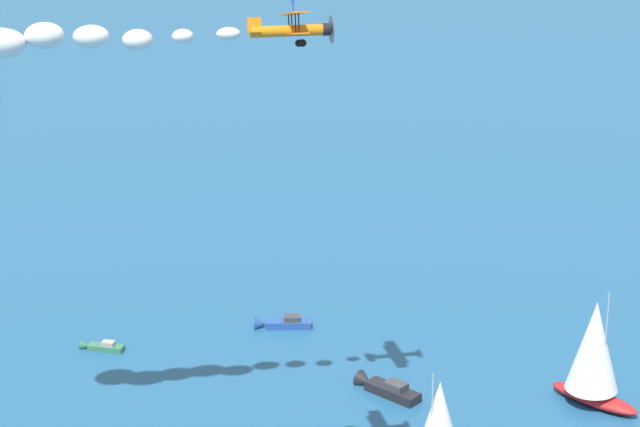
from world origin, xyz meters
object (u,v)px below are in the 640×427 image
object	(u,v)px
motorboat_trailing	(280,323)
sailboat_ahead	(439,419)
wingwalker_wingman	(293,1)
motorboat_outer_ring_e	(385,388)
sailboat_far_port	(594,352)
motorboat_near_centre	(100,347)
biplane_wingman	(294,29)

from	to	relation	value
motorboat_trailing	sailboat_ahead	size ratio (longest dim) A/B	0.75
wingwalker_wingman	sailboat_ahead	bearing A→B (deg)	148.36
sailboat_ahead	motorboat_outer_ring_e	bearing A→B (deg)	-151.49
sailboat_far_port	sailboat_ahead	size ratio (longest dim) A/B	1.40
motorboat_near_centre	sailboat_far_port	size ratio (longest dim) A/B	0.40
sailboat_far_port	sailboat_ahead	xyz separation A→B (m)	(15.04, -15.87, -1.81)
biplane_wingman	motorboat_near_centre	bearing A→B (deg)	-139.55
sailboat_ahead	wingwalker_wingman	world-z (taller)	wingwalker_wingman
sailboat_ahead	wingwalker_wingman	xyz separation A→B (m)	(18.39, -11.33, 46.12)
motorboat_outer_ring_e	sailboat_ahead	bearing A→B (deg)	28.51
sailboat_far_port	wingwalker_wingman	size ratio (longest dim) A/B	7.78
sailboat_ahead	biplane_wingman	world-z (taller)	biplane_wingman
motorboat_near_centre	sailboat_ahead	size ratio (longest dim) A/B	0.55
motorboat_outer_ring_e	biplane_wingman	xyz separation A→B (m)	(32.21, -3.91, 47.86)
sailboat_ahead	motorboat_near_centre	bearing A→B (deg)	-113.31
sailboat_ahead	motorboat_outer_ring_e	xyz separation A→B (m)	(-13.37, -7.26, -3.87)
motorboat_near_centre	motorboat_outer_ring_e	world-z (taller)	motorboat_outer_ring_e
wingwalker_wingman	motorboat_outer_ring_e	bearing A→B (deg)	172.70
sailboat_far_port	motorboat_outer_ring_e	size ratio (longest dim) A/B	1.69
motorboat_outer_ring_e	biplane_wingman	world-z (taller)	biplane_wingman
sailboat_ahead	motorboat_outer_ring_e	size ratio (longest dim) A/B	1.21
motorboat_outer_ring_e	wingwalker_wingman	world-z (taller)	wingwalker_wingman
sailboat_far_port	motorboat_near_centre	bearing A→B (deg)	-93.41
motorboat_near_centre	wingwalker_wingman	bearing A→B (deg)	40.65
sailboat_far_port	biplane_wingman	world-z (taller)	biplane_wingman
motorboat_trailing	motorboat_outer_ring_e	distance (m)	21.78
motorboat_trailing	wingwalker_wingman	size ratio (longest dim) A/B	4.18
motorboat_near_centre	biplane_wingman	world-z (taller)	biplane_wingman
sailboat_ahead	wingwalker_wingman	size ratio (longest dim) A/B	5.55
motorboat_near_centre	sailboat_ahead	bearing A→B (deg)	66.69
sailboat_ahead	motorboat_outer_ring_e	world-z (taller)	sailboat_ahead
motorboat_trailing	wingwalker_wingman	xyz separation A→B (m)	(47.21, 11.29, 50.08)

